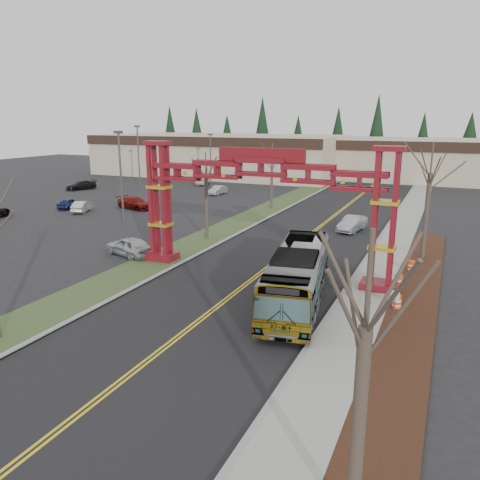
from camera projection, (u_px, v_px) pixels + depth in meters
The scene contains 33 objects.
ground at pixel (69, 422), 16.50m from camera, with size 200.00×200.00×0.00m, color black.
road at pixel (291, 249), 38.56m from camera, with size 12.00×110.00×0.02m, color black.
lane_line_left at pixel (290, 249), 38.60m from camera, with size 0.12×100.00×0.01m, color gold.
lane_line_right at pixel (293, 249), 38.51m from camera, with size 0.12×100.00×0.01m, color gold.
curb_right at pixel (367, 257), 36.09m from camera, with size 0.30×110.00×0.15m, color gray.
sidewalk_right at pixel (387, 259), 35.51m from camera, with size 2.60×110.00×0.14m, color gray.
landscape_strip at pixel (402, 353), 21.24m from camera, with size 2.60×50.00×0.12m, color black.
grass_median at pixel (206, 239), 41.74m from camera, with size 4.00×110.00×0.08m, color #384E27.
curb_left at pixel (225, 241), 41.00m from camera, with size 0.30×110.00×0.15m, color gray.
gateway_arch at pixel (261, 188), 30.89m from camera, with size 18.20×1.60×8.90m.
retail_building_west at pixel (221, 155), 91.02m from camera, with size 46.00×22.30×7.50m.
retail_building_east at pixel (444, 160), 82.19m from camera, with size 38.00×20.30×7.00m.
conifer_treeline at pixel (396, 139), 95.96m from camera, with size 116.10×5.60×13.00m.
transit_bus at pixel (297, 276), 26.88m from camera, with size 2.74×11.71×3.26m, color #B8BAC1.
silver_sedan at pixel (352, 224), 44.68m from camera, with size 1.54×4.40×1.45m, color #A5A8AD.
parked_car_near_a at pixel (130, 246), 36.58m from camera, with size 1.80×4.48×1.52m, color #B2B7BB.
parked_car_near_b at pixel (82, 206), 53.99m from camera, with size 1.35×3.87×1.27m, color silver.
parked_car_mid_a at pixel (135, 203), 55.92m from camera, with size 1.97×4.85×1.41m, color maroon.
parked_car_mid_b at pixel (68, 203), 56.16m from camera, with size 1.47×3.66×1.25m, color navy.
parked_car_far_a at pixel (218, 190), 66.62m from camera, with size 1.31×3.76×1.24m, color #B3B4BB.
parked_car_far_b at pixel (202, 181), 76.62m from camera, with size 2.05×4.45×1.24m, color silver.
parked_car_far_c at pixel (81, 185), 71.29m from camera, with size 1.87×4.60×1.33m, color black.
bare_tree_median_mid at pixel (206, 175), 40.49m from camera, with size 2.95×2.95×7.66m.
bare_tree_median_far at pixel (272, 161), 54.96m from camera, with size 3.11×3.11×7.75m.
bare_tree_right_near at pixel (366, 329), 10.67m from camera, with size 3.51×3.51×8.09m.
bare_tree_right_far at pixel (430, 174), 34.32m from camera, with size 3.41×3.41×8.80m.
light_pole_near at pixel (121, 172), 45.23m from camera, with size 0.81×0.41×9.35m.
light_pole_mid at pixel (138, 152), 71.32m from camera, with size 0.83×0.41×9.54m.
light_pole_far at pixel (211, 157), 72.12m from camera, with size 0.72×0.36×8.31m.
street_sign at pixel (394, 302), 23.45m from camera, with size 0.45×0.22×2.08m.
barrel_south at pixel (397, 302), 26.15m from camera, with size 0.48×0.48×0.89m.
barrel_mid at pixel (398, 282), 29.32m from camera, with size 0.52×0.52×0.96m.
barrel_north at pixel (411, 267), 32.50m from camera, with size 0.48×0.48×0.88m.
Camera 1 is at (11.43, -10.60, 10.37)m, focal length 35.00 mm.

